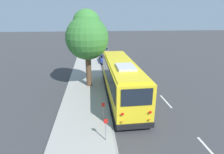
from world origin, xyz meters
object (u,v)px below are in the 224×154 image
parked_sedan_blue (105,58)px  parked_sedan_tan (100,42)px  parked_sedan_white (101,45)px  parked_sedan_gray (104,50)px  sign_post_near (106,129)px  sign_post_far (103,111)px  shuttle_bus (121,77)px  street_tree (87,35)px

parked_sedan_blue → parked_sedan_tan: size_ratio=1.03×
parked_sedan_blue → parked_sedan_white: bearing=2.1°
parked_sedan_gray → sign_post_near: size_ratio=3.29×
parked_sedan_blue → sign_post_far: size_ratio=3.41×
parked_sedan_blue → parked_sedan_white: 13.84m
shuttle_bus → sign_post_near: size_ratio=7.93×
sign_post_far → sign_post_near: bearing=180.0°
street_tree → sign_post_far: 8.10m
parked_sedan_blue → sign_post_near: sign_post_near is taller
parked_sedan_blue → parked_sedan_tan: parked_sedan_blue is taller
parked_sedan_blue → street_tree: street_tree is taller
shuttle_bus → parked_sedan_white: shuttle_bus is taller
parked_sedan_white → street_tree: bearing=173.2°
parked_sedan_tan → street_tree: bearing=178.1°
parked_sedan_white → street_tree: size_ratio=0.59×
parked_sedan_blue → parked_sedan_gray: (7.29, -0.31, -0.00)m
shuttle_bus → street_tree: 5.24m
parked_sedan_blue → sign_post_near: bearing=177.6°
parked_sedan_gray → parked_sedan_tan: size_ratio=1.09×
sign_post_near → sign_post_far: 2.16m
parked_sedan_white → sign_post_near: size_ratio=3.14×
parked_sedan_gray → sign_post_far: size_ratio=3.59×
parked_sedan_blue → sign_post_near: 19.33m
shuttle_bus → parked_sedan_blue: 13.22m
parked_sedan_blue → street_tree: bearing=168.4°
parked_sedan_white → sign_post_far: bearing=176.4°
street_tree → parked_sedan_gray: bearing=-9.1°
parked_sedan_blue → parked_sedan_gray: bearing=-0.4°
parked_sedan_tan → sign_post_near: 39.55m
parked_sedan_tan → sign_post_far: 37.40m
street_tree → sign_post_near: (-8.88, -1.03, -4.34)m
parked_sedan_tan → sign_post_far: sign_post_far is taller
parked_sedan_blue → parked_sedan_gray: 7.30m
parked_sedan_white → parked_sedan_tan: size_ratio=1.04×
sign_post_near → parked_sedan_tan: bearing=-2.3°
shuttle_bus → parked_sedan_tan: 33.43m
shuttle_bus → sign_post_near: bearing=162.7°
parked_sedan_gray → sign_post_near: 26.63m
sign_post_near → parked_sedan_gray: bearing=-3.9°
shuttle_bus → parked_sedan_gray: (20.45, 0.05, -1.20)m
shuttle_bus → parked_sedan_gray: 20.49m
street_tree → shuttle_bus: bearing=-133.9°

